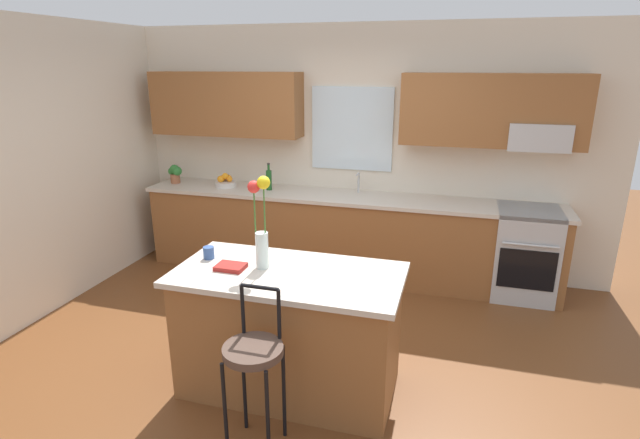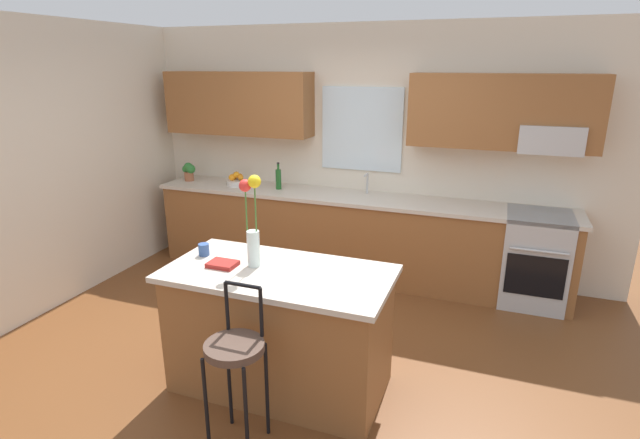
{
  "view_description": "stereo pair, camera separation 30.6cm",
  "coord_description": "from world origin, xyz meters",
  "px_view_note": "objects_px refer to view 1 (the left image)",
  "views": [
    {
      "loc": [
        1.17,
        -3.35,
        2.29
      ],
      "look_at": [
        0.05,
        0.55,
        1.0
      ],
      "focal_mm": 27.64,
      "sensor_mm": 36.0,
      "label": 1
    },
    {
      "loc": [
        1.46,
        -3.25,
        2.29
      ],
      "look_at": [
        0.05,
        0.55,
        1.0
      ],
      "focal_mm": 27.64,
      "sensor_mm": 36.0,
      "label": 2
    }
  ],
  "objects_px": {
    "kitchen_island": "(289,331)",
    "mug_ceramic": "(209,253)",
    "cookbook": "(231,267)",
    "bar_stool_near": "(254,357)",
    "oven_range": "(524,253)",
    "fruit_bowl_oranges": "(225,182)",
    "flower_vase": "(261,225)",
    "potted_plant_small": "(175,173)",
    "bottle_olive_oil": "(269,179)"
  },
  "relations": [
    {
      "from": "kitchen_island",
      "to": "flower_vase",
      "type": "height_order",
      "value": "flower_vase"
    },
    {
      "from": "kitchen_island",
      "to": "bar_stool_near",
      "type": "relative_size",
      "value": 1.52
    },
    {
      "from": "cookbook",
      "to": "bottle_olive_oil",
      "type": "height_order",
      "value": "bottle_olive_oil"
    },
    {
      "from": "flower_vase",
      "to": "potted_plant_small",
      "type": "relative_size",
      "value": 2.95
    },
    {
      "from": "oven_range",
      "to": "fruit_bowl_oranges",
      "type": "bearing_deg",
      "value": 179.53
    },
    {
      "from": "oven_range",
      "to": "mug_ceramic",
      "type": "relative_size",
      "value": 10.22
    },
    {
      "from": "kitchen_island",
      "to": "fruit_bowl_oranges",
      "type": "distance_m",
      "value": 2.66
    },
    {
      "from": "flower_vase",
      "to": "fruit_bowl_oranges",
      "type": "bearing_deg",
      "value": 122.28
    },
    {
      "from": "kitchen_island",
      "to": "mug_ceramic",
      "type": "height_order",
      "value": "mug_ceramic"
    },
    {
      "from": "oven_range",
      "to": "fruit_bowl_oranges",
      "type": "height_order",
      "value": "fruit_bowl_oranges"
    },
    {
      "from": "kitchen_island",
      "to": "potted_plant_small",
      "type": "bearing_deg",
      "value": 135.81
    },
    {
      "from": "flower_vase",
      "to": "cookbook",
      "type": "xyz_separation_m",
      "value": [
        -0.2,
        -0.09,
        -0.3
      ]
    },
    {
      "from": "oven_range",
      "to": "cookbook",
      "type": "relative_size",
      "value": 4.6
    },
    {
      "from": "oven_range",
      "to": "kitchen_island",
      "type": "distance_m",
      "value": 2.74
    },
    {
      "from": "mug_ceramic",
      "to": "oven_range",
      "type": "bearing_deg",
      "value": 39.8
    },
    {
      "from": "kitchen_island",
      "to": "fruit_bowl_oranges",
      "type": "bearing_deg",
      "value": 125.7
    },
    {
      "from": "kitchen_island",
      "to": "flower_vase",
      "type": "distance_m",
      "value": 0.79
    },
    {
      "from": "bar_stool_near",
      "to": "mug_ceramic",
      "type": "xyz_separation_m",
      "value": [
        -0.64,
        0.69,
        0.33
      ]
    },
    {
      "from": "bar_stool_near",
      "to": "fruit_bowl_oranges",
      "type": "bearing_deg",
      "value": 119.07
    },
    {
      "from": "bottle_olive_oil",
      "to": "potted_plant_small",
      "type": "height_order",
      "value": "bottle_olive_oil"
    },
    {
      "from": "kitchen_island",
      "to": "mug_ceramic",
      "type": "bearing_deg",
      "value": 173.53
    },
    {
      "from": "flower_vase",
      "to": "mug_ceramic",
      "type": "height_order",
      "value": "flower_vase"
    },
    {
      "from": "oven_range",
      "to": "flower_vase",
      "type": "relative_size",
      "value": 1.4
    },
    {
      "from": "bar_stool_near",
      "to": "fruit_bowl_oranges",
      "type": "height_order",
      "value": "fruit_bowl_oranges"
    },
    {
      "from": "fruit_bowl_oranges",
      "to": "mug_ceramic",
      "type": "bearing_deg",
      "value": -66.71
    },
    {
      "from": "bar_stool_near",
      "to": "bottle_olive_oil",
      "type": "xyz_separation_m",
      "value": [
        -0.98,
        2.73,
        0.41
      ]
    },
    {
      "from": "bar_stool_near",
      "to": "cookbook",
      "type": "xyz_separation_m",
      "value": [
        -0.4,
        0.56,
        0.3
      ]
    },
    {
      "from": "oven_range",
      "to": "potted_plant_small",
      "type": "distance_m",
      "value": 4.0
    },
    {
      "from": "mug_ceramic",
      "to": "potted_plant_small",
      "type": "bearing_deg",
      "value": 126.91
    },
    {
      "from": "fruit_bowl_oranges",
      "to": "potted_plant_small",
      "type": "height_order",
      "value": "potted_plant_small"
    },
    {
      "from": "flower_vase",
      "to": "cookbook",
      "type": "bearing_deg",
      "value": -157.11
    },
    {
      "from": "flower_vase",
      "to": "cookbook",
      "type": "relative_size",
      "value": 3.29
    },
    {
      "from": "flower_vase",
      "to": "bottle_olive_oil",
      "type": "distance_m",
      "value": 2.24
    },
    {
      "from": "flower_vase",
      "to": "kitchen_island",
      "type": "bearing_deg",
      "value": -6.83
    },
    {
      "from": "bar_stool_near",
      "to": "bottle_olive_oil",
      "type": "distance_m",
      "value": 2.93
    },
    {
      "from": "bar_stool_near",
      "to": "mug_ceramic",
      "type": "bearing_deg",
      "value": 132.79
    },
    {
      "from": "kitchen_island",
      "to": "fruit_bowl_oranges",
      "type": "height_order",
      "value": "fruit_bowl_oranges"
    },
    {
      "from": "flower_vase",
      "to": "bottle_olive_oil",
      "type": "xyz_separation_m",
      "value": [
        -0.78,
        2.09,
        -0.19
      ]
    },
    {
      "from": "cookbook",
      "to": "bar_stool_near",
      "type": "bearing_deg",
      "value": -54.25
    },
    {
      "from": "oven_range",
      "to": "flower_vase",
      "type": "distance_m",
      "value": 2.96
    },
    {
      "from": "oven_range",
      "to": "bottle_olive_oil",
      "type": "height_order",
      "value": "bottle_olive_oil"
    },
    {
      "from": "mug_ceramic",
      "to": "fruit_bowl_oranges",
      "type": "height_order",
      "value": "fruit_bowl_oranges"
    },
    {
      "from": "kitchen_island",
      "to": "bar_stool_near",
      "type": "xyz_separation_m",
      "value": [
        -0.0,
        -0.62,
        0.17
      ]
    },
    {
      "from": "bar_stool_near",
      "to": "mug_ceramic",
      "type": "distance_m",
      "value": 1.0
    },
    {
      "from": "bottle_olive_oil",
      "to": "flower_vase",
      "type": "bearing_deg",
      "value": -69.59
    },
    {
      "from": "oven_range",
      "to": "fruit_bowl_oranges",
      "type": "xyz_separation_m",
      "value": [
        -3.3,
        0.03,
        0.52
      ]
    },
    {
      "from": "cookbook",
      "to": "potted_plant_small",
      "type": "bearing_deg",
      "value": 129.17
    },
    {
      "from": "oven_range",
      "to": "bar_stool_near",
      "type": "bearing_deg",
      "value": -123.28
    },
    {
      "from": "flower_vase",
      "to": "fruit_bowl_oranges",
      "type": "distance_m",
      "value": 2.49
    },
    {
      "from": "oven_range",
      "to": "kitchen_island",
      "type": "xyz_separation_m",
      "value": [
        -1.78,
        -2.09,
        0.0
      ]
    }
  ]
}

